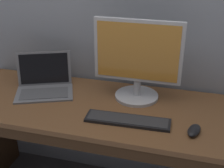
{
  "coord_description": "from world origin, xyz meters",
  "views": [
    {
      "loc": [
        0.47,
        -1.45,
        1.61
      ],
      "look_at": [
        0.07,
        0.0,
        0.9
      ],
      "focal_mm": 48.97,
      "sensor_mm": 36.0,
      "label": 1
    }
  ],
  "objects_px": {
    "laptop_space_gray": "(44,82)",
    "computer_mouse": "(194,130)",
    "external_monitor": "(138,61)",
    "wired_keyboard": "(128,120)"
  },
  "relations": [
    {
      "from": "laptop_space_gray",
      "to": "computer_mouse",
      "type": "bearing_deg",
      "value": -14.42
    },
    {
      "from": "external_monitor",
      "to": "wired_keyboard",
      "type": "bearing_deg",
      "value": -88.39
    },
    {
      "from": "external_monitor",
      "to": "computer_mouse",
      "type": "relative_size",
      "value": 4.31
    },
    {
      "from": "laptop_space_gray",
      "to": "computer_mouse",
      "type": "height_order",
      "value": "laptop_space_gray"
    },
    {
      "from": "laptop_space_gray",
      "to": "wired_keyboard",
      "type": "bearing_deg",
      "value": -20.68
    },
    {
      "from": "wired_keyboard",
      "to": "computer_mouse",
      "type": "height_order",
      "value": "computer_mouse"
    },
    {
      "from": "external_monitor",
      "to": "laptop_space_gray",
      "type": "bearing_deg",
      "value": -175.52
    },
    {
      "from": "external_monitor",
      "to": "wired_keyboard",
      "type": "relative_size",
      "value": 1.11
    },
    {
      "from": "computer_mouse",
      "to": "laptop_space_gray",
      "type": "bearing_deg",
      "value": 179.47
    },
    {
      "from": "laptop_space_gray",
      "to": "external_monitor",
      "type": "bearing_deg",
      "value": 4.48
    }
  ]
}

